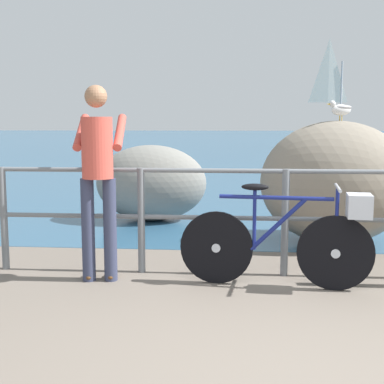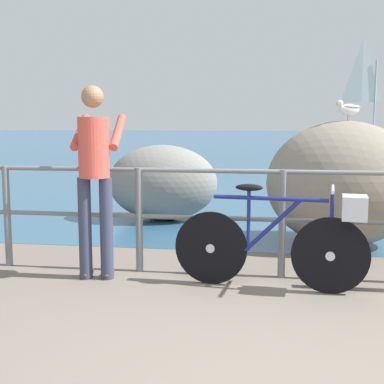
{
  "view_description": "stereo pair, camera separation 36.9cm",
  "coord_description": "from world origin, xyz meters",
  "views": [
    {
      "loc": [
        -0.48,
        -2.67,
        1.45
      ],
      "look_at": [
        -0.91,
        2.59,
        0.74
      ],
      "focal_mm": 48.44,
      "sensor_mm": 36.0,
      "label": 1
    },
    {
      "loc": [
        -0.11,
        -2.62,
        1.45
      ],
      "look_at": [
        -0.91,
        2.59,
        0.74
      ],
      "focal_mm": 48.44,
      "sensor_mm": 36.0,
      "label": 2
    }
  ],
  "objects": [
    {
      "name": "sailboat",
      "position": [
        5.26,
        27.85,
        0.71
      ],
      "size": [
        4.5,
        1.7,
        6.16
      ],
      "rotation": [
        0.0,
        0.0,
        0.09
      ],
      "color": "white",
      "rests_on": "sea_surface"
    },
    {
      "name": "promenade_railing",
      "position": [
        -0.0,
        2.19,
        0.64
      ],
      "size": [
        8.31,
        0.07,
        1.02
      ],
      "color": "slate",
      "rests_on": "ground_plane"
    },
    {
      "name": "bicycle",
      "position": [
        0.03,
        1.82,
        0.46
      ],
      "size": [
        1.69,
        0.48,
        0.92
      ],
      "rotation": [
        0.0,
        0.0,
        -0.11
      ],
      "color": "black",
      "rests_on": "ground_plane"
    },
    {
      "name": "sea_surface",
      "position": [
        0.0,
        48.09,
        0.0
      ],
      "size": [
        120.0,
        90.0,
        0.01
      ],
      "primitive_type": "cube",
      "color": "#2D5675",
      "rests_on": "ground_plane"
    },
    {
      "name": "breakwater_boulder_main",
      "position": [
        0.72,
        3.62,
        0.74
      ],
      "size": [
        1.78,
        1.41,
        1.47
      ],
      "color": "gray",
      "rests_on": "ground"
    },
    {
      "name": "breakwater_boulder_left",
      "position": [
        -1.71,
        4.87,
        0.56
      ],
      "size": [
        1.64,
        1.09,
        1.12
      ],
      "color": "gray",
      "rests_on": "ground"
    },
    {
      "name": "ground_plane",
      "position": [
        0.0,
        20.0,
        -0.05
      ],
      "size": [
        120.0,
        120.0,
        0.1
      ],
      "primitive_type": "cube",
      "color": "#6B6056"
    },
    {
      "name": "seagull",
      "position": [
        0.75,
        3.59,
        1.61
      ],
      "size": [
        0.34,
        0.21,
        0.23
      ],
      "rotation": [
        0.0,
        0.0,
        3.54
      ],
      "color": "gold",
      "rests_on": "breakwater_boulder_main"
    },
    {
      "name": "person_at_railing",
      "position": [
        -1.71,
        1.91,
        0.99
      ],
      "size": [
        0.49,
        0.66,
        1.78
      ],
      "rotation": [
        0.0,
        0.0,
        1.68
      ],
      "color": "#333851",
      "rests_on": "ground_plane"
    }
  ]
}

